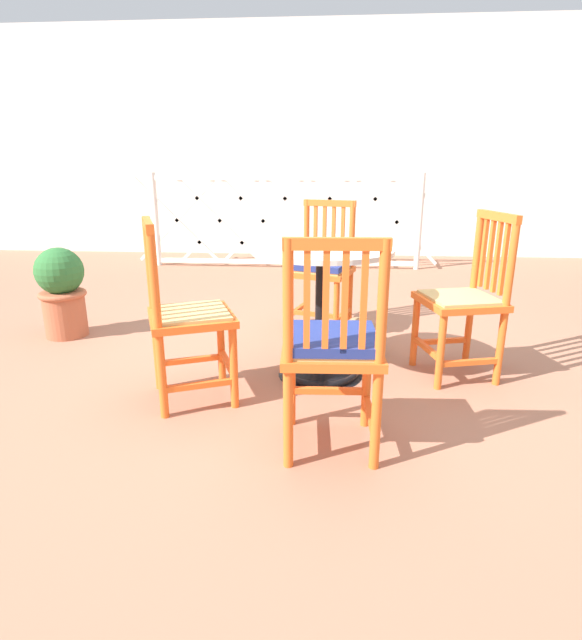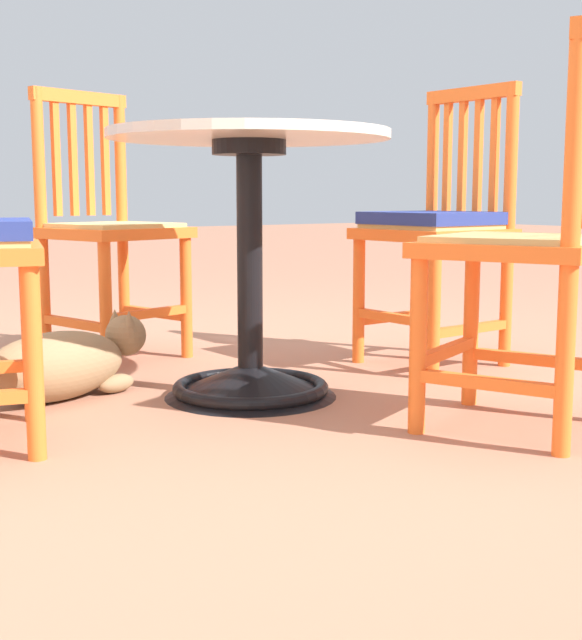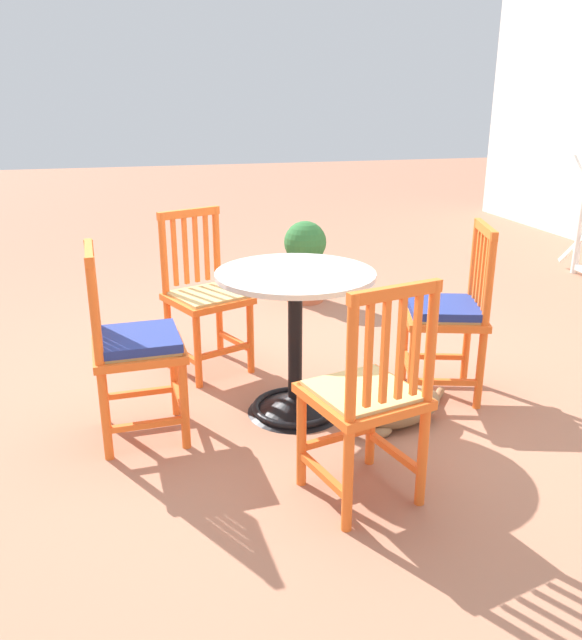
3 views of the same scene
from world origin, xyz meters
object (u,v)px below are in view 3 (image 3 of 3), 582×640
at_px(orange_chair_by_planter, 367,398).
at_px(tabby_cat, 396,409).
at_px(orange_chair_facing_out, 133,347).
at_px(orange_chair_tucked_in, 205,297).
at_px(terracotta_planter, 305,259).
at_px(cafe_table, 295,359).
at_px(orange_chair_near_fence, 448,314).

bearing_deg(orange_chair_by_planter, tabby_cat, 145.34).
relative_size(orange_chair_facing_out, tabby_cat, 1.37).
height_order(orange_chair_tucked_in, tabby_cat, orange_chair_tucked_in).
distance_m(tabby_cat, terracotta_planter, 2.08).
bearing_deg(orange_chair_facing_out, terracotta_planter, 144.60).
height_order(cafe_table, orange_chair_tucked_in, orange_chair_tucked_in).
bearing_deg(orange_chair_tucked_in, orange_chair_facing_out, -29.85).
bearing_deg(orange_chair_near_fence, cafe_table, -88.85).
bearing_deg(tabby_cat, orange_chair_tucked_in, -140.13).
bearing_deg(terracotta_planter, cafe_table, -17.00).
height_order(cafe_table, tabby_cat, cafe_table).
distance_m(orange_chair_by_planter, orange_chair_facing_out, 1.11).
xyz_separation_m(orange_chair_by_planter, orange_chair_tucked_in, (-1.45, -0.43, 0.00)).
xyz_separation_m(orange_chair_by_planter, orange_chair_near_fence, (-0.80, 0.74, 0.01)).
distance_m(orange_chair_by_planter, tabby_cat, 0.71).
distance_m(orange_chair_by_planter, orange_chair_tucked_in, 1.51).
bearing_deg(orange_chair_near_fence, orange_chair_facing_out, -87.34).
bearing_deg(tabby_cat, cafe_table, -122.49).
distance_m(orange_chair_near_fence, orange_chair_tucked_in, 1.34).
xyz_separation_m(cafe_table, tabby_cat, (0.27, 0.43, -0.19)).
height_order(orange_chair_tucked_in, terracotta_planter, orange_chair_tucked_in).
bearing_deg(orange_chair_near_fence, terracotta_planter, -171.29).
height_order(orange_chair_by_planter, orange_chair_near_fence, same).
xyz_separation_m(cafe_table, terracotta_planter, (-1.79, 0.55, 0.04)).
bearing_deg(orange_chair_tucked_in, tabby_cat, 39.87).
distance_m(cafe_table, terracotta_planter, 1.87).
distance_m(orange_chair_tucked_in, terracotta_planter, 1.45).
height_order(orange_chair_by_planter, terracotta_planter, orange_chair_by_planter).
bearing_deg(tabby_cat, orange_chair_facing_out, -100.24).
bearing_deg(orange_chair_facing_out, cafe_table, 94.26).
bearing_deg(orange_chair_facing_out, orange_chair_near_fence, 92.66).
bearing_deg(orange_chair_tucked_in, orange_chair_by_planter, 16.44).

